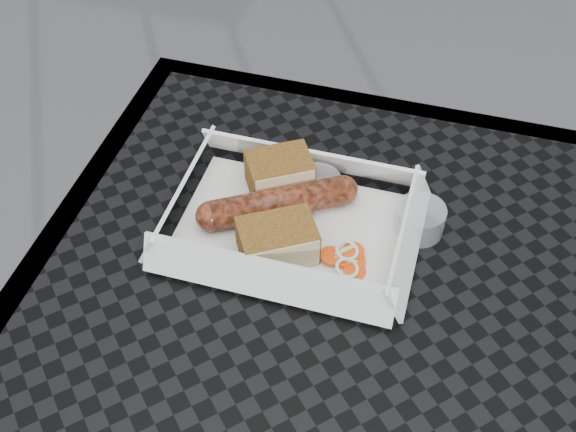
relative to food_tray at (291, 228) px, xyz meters
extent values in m
cube|color=black|center=(0.16, -0.16, -0.01)|extent=(0.80, 0.80, 0.01)
cube|color=black|center=(0.16, 0.22, -0.02)|extent=(0.80, 0.03, 0.03)
cube|color=black|center=(-0.23, -0.16, -0.02)|extent=(0.03, 0.80, 0.03)
cylinder|color=black|center=(-0.19, 0.19, -0.38)|extent=(0.03, 0.03, 0.73)
cube|color=white|center=(0.00, 0.00, 0.00)|extent=(0.22, 0.15, 0.00)
cylinder|color=maroon|center=(-0.02, 0.01, 0.02)|extent=(0.13, 0.10, 0.03)
sphere|color=maroon|center=(0.04, 0.05, 0.02)|extent=(0.03, 0.03, 0.03)
sphere|color=maroon|center=(-0.08, -0.02, 0.02)|extent=(0.03, 0.03, 0.03)
cube|color=brown|center=(-0.03, 0.05, 0.02)|extent=(0.08, 0.07, 0.04)
cube|color=brown|center=(0.00, -0.04, 0.02)|extent=(0.09, 0.08, 0.04)
cylinder|color=#F1450A|center=(0.06, -0.03, 0.00)|extent=(0.02, 0.02, 0.00)
torus|color=white|center=(0.06, -0.03, 0.00)|extent=(0.02, 0.02, 0.00)
cube|color=#B2D17F|center=(0.07, -0.03, 0.00)|extent=(0.02, 0.02, 0.00)
cube|color=white|center=(0.04, 0.00, 0.00)|extent=(0.13, 0.13, 0.00)
cylinder|color=maroon|center=(0.01, 0.05, 0.01)|extent=(0.05, 0.05, 0.03)
cylinder|color=silver|center=(0.12, 0.03, 0.01)|extent=(0.05, 0.05, 0.03)
camera|label=1|loc=(0.13, -0.46, 0.55)|focal=45.00mm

